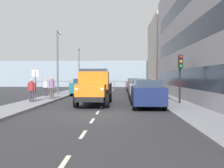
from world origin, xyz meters
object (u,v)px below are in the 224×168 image
Objects in this scene: car_black_kerbside_2 at (136,86)px; pedestrian_near_railing at (31,88)px; lamp_post_far at (79,64)px; truck_vintage_orange at (94,88)px; car_maroon_oppositeside_1 at (90,85)px; car_silver_kerbside_1 at (140,89)px; car_teal_oppositeside_0 at (82,86)px; pedestrian_couple_b at (46,86)px; street_sign at (35,80)px; car_navy_kerbside_near at (147,93)px; pedestrian_couple_a at (52,86)px; lamp_post_promenade at (58,56)px; traffic_light_near at (180,68)px; car_red_kerbside_3 at (133,84)px.

pedestrian_near_railing is at bearing 48.74° from car_black_kerbside_2.
truck_vintage_orange is at bearing 103.28° from lamp_post_far.
car_black_kerbside_2 is at bearing 138.02° from car_maroon_oppositeside_1.
car_silver_kerbside_1 is 2.55× the size of pedestrian_near_railing.
pedestrian_near_railing reaches higher than car_teal_oppositeside_0.
pedestrian_couple_b is (0.56, -4.87, -0.01)m from pedestrian_near_railing.
car_teal_oppositeside_0 is 1.87× the size of street_sign.
car_navy_kerbside_near is at bearing 90.00° from car_black_kerbside_2.
car_black_kerbside_2 is at bearing -90.00° from car_silver_kerbside_1.
pedestrian_couple_a is 5.52m from lamp_post_promenade.
car_teal_oppositeside_0 is 8.29m from street_sign.
truck_vintage_orange is at bearing 143.36° from pedestrian_couple_a.
pedestrian_near_railing is (7.87, 8.97, 0.20)m from car_black_kerbside_2.
pedestrian_couple_b is at bearing 73.44° from car_maroon_oppositeside_1.
pedestrian_couple_a is 1.09× the size of pedestrian_couple_b.
traffic_light_near is (-8.00, 8.67, 1.58)m from car_teal_oppositeside_0.
pedestrian_couple_a reaches higher than pedestrian_couple_b.
traffic_light_near reaches higher than car_maroon_oppositeside_1.
traffic_light_near reaches higher than car_navy_kerbside_near.
lamp_post_promenade is at bearing -47.32° from car_navy_kerbside_near.
car_teal_oppositeside_0 is at bearing -75.39° from truck_vintage_orange.
traffic_light_near is at bearing -179.56° from truck_vintage_orange.
traffic_light_near reaches higher than car_silver_kerbside_1.
pedestrian_couple_b is at bearing 76.24° from lamp_post_promenade.
pedestrian_couple_b is at bearing -63.32° from pedestrian_couple_a.
car_silver_kerbside_1 is 2.37× the size of pedestrian_couple_a.
lamp_post_promenade reaches higher than lamp_post_far.
traffic_light_near reaches higher than street_sign.
car_teal_oppositeside_0 is (5.69, -9.81, 0.00)m from car_navy_kerbside_near.
car_navy_kerbside_near is at bearing 120.10° from car_teal_oppositeside_0.
lamp_post_promenade is (4.49, -7.48, 2.77)m from truck_vintage_orange.
traffic_light_near is 0.53× the size of lamp_post_far.
car_navy_kerbside_near is 12.05m from lamp_post_promenade.
car_red_kerbside_3 is 1.88× the size of street_sign.
street_sign reaches higher than pedestrian_near_railing.
car_black_kerbside_2 is at bearing -131.28° from street_sign.
car_red_kerbside_3 is 1.01× the size of car_teal_oppositeside_0.
lamp_post_promenade is (2.22, 7.08, 3.05)m from car_maroon_oppositeside_1.
pedestrian_couple_b is at bearing 51.31° from car_red_kerbside_3.
street_sign reaches higher than car_silver_kerbside_1.
car_black_kerbside_2 is at bearing 90.00° from car_red_kerbside_3.
car_red_kerbside_3 is 9.14m from car_teal_oppositeside_0.
car_black_kerbside_2 is 11.93m from pedestrian_near_railing.
car_teal_oppositeside_0 is 10.81m from lamp_post_far.
traffic_light_near is (-10.18, 0.43, 1.37)m from pedestrian_near_railing.
car_silver_kerbside_1 is 2.59× the size of pedestrian_couple_b.
truck_vintage_orange is at bearing 133.15° from pedestrian_couple_b.
truck_vintage_orange is 14.74m from car_maroon_oppositeside_1.
street_sign is (1.99, 8.01, 0.79)m from car_teal_oppositeside_0.
street_sign is at bearing -13.18° from car_navy_kerbside_near.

